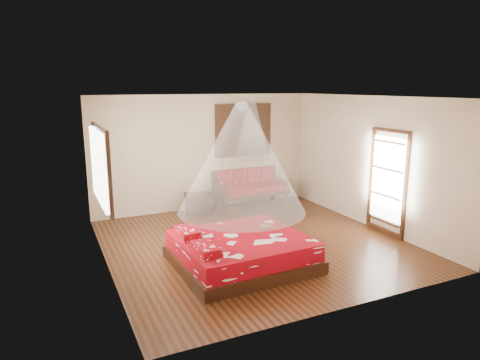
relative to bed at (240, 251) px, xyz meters
name	(u,v)px	position (x,y,z in m)	size (l,w,h in m)	color
room	(255,173)	(0.68, 0.82, 1.15)	(5.54, 5.54, 2.84)	black
bed	(240,251)	(0.00, 0.00, 0.00)	(2.25, 2.05, 0.65)	black
daybed	(249,186)	(1.73, 3.20, 0.27)	(1.78, 0.79, 0.95)	black
storage_chest	(198,203)	(0.39, 3.27, -0.02)	(0.75, 0.63, 0.45)	black
shutter_panel	(243,130)	(1.73, 3.53, 1.65)	(1.52, 0.06, 1.32)	black
window_left	(103,167)	(-2.03, 1.02, 1.45)	(0.10, 1.74, 1.34)	black
glazed_door	(387,183)	(3.40, 0.22, 0.82)	(0.08, 1.02, 2.16)	black
wine_tray	(265,224)	(0.63, 0.29, 0.30)	(0.23, 0.23, 0.19)	brown
mosquito_net_main	(242,158)	(0.02, 0.00, 1.60)	(2.13, 2.13, 1.80)	white
mosquito_net_daybed	(252,128)	(1.73, 3.07, 1.75)	(0.85, 0.85, 1.50)	white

